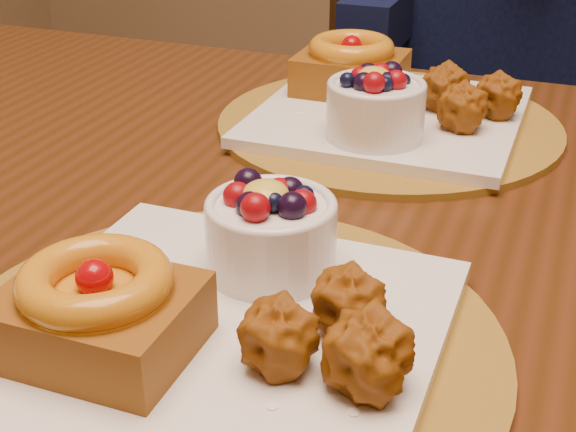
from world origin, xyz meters
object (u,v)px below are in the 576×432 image
object	(u,v)px
place_setting_near	(218,311)
place_setting_far	(385,104)
chair_far	(419,128)
dining_table	(324,284)

from	to	relation	value
place_setting_near	place_setting_far	xyz separation A→B (m)	(-0.00, 0.43, 0.00)
place_setting_near	chair_far	xyz separation A→B (m)	(-0.06, 0.96, -0.22)
place_setting_far	place_setting_near	bearing A→B (deg)	-89.93
place_setting_near	place_setting_far	size ratio (longest dim) A/B	1.00
place_setting_near	chair_far	bearing A→B (deg)	93.81
dining_table	chair_far	distance (m)	0.76
chair_far	place_setting_near	bearing A→B (deg)	-78.29
place_setting_near	place_setting_far	world-z (taller)	place_setting_far
place_setting_near	chair_far	world-z (taller)	chair_far
place_setting_far	chair_far	xyz separation A→B (m)	(-0.06, 0.53, -0.23)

